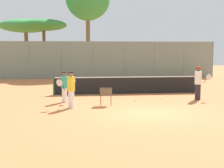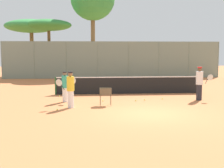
# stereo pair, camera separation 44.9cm
# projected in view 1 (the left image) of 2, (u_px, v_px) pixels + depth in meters

# --- Properties ---
(ground_plane) EXTENTS (80.00, 80.00, 0.00)m
(ground_plane) POSITION_uv_depth(u_px,v_px,m) (151.00, 114.00, 13.30)
(ground_plane) COLOR #C67242
(tennis_net) EXTENTS (9.12, 0.10, 1.07)m
(tennis_net) POSITION_uv_depth(u_px,v_px,m) (127.00, 85.00, 19.35)
(tennis_net) COLOR #26592D
(tennis_net) RESTS_ON ground_plane
(back_fence) EXTENTS (21.11, 0.08, 3.54)m
(back_fence) POSITION_uv_depth(u_px,v_px,m) (109.00, 60.00, 30.10)
(back_fence) COLOR gray
(back_fence) RESTS_ON ground_plane
(tree_0) EXTENTS (4.62, 4.62, 5.80)m
(tree_0) POSITION_uv_depth(u_px,v_px,m) (44.00, 25.00, 31.31)
(tree_0) COLOR brown
(tree_0) RESTS_ON ground_plane
(tree_1) EXTENTS (5.53, 5.53, 5.91)m
(tree_1) POSITION_uv_depth(u_px,v_px,m) (26.00, 26.00, 32.47)
(tree_1) COLOR brown
(tree_1) RESTS_ON ground_plane
(player_white_outfit) EXTENTS (0.91, 0.35, 1.70)m
(player_white_outfit) POSITION_uv_depth(u_px,v_px,m) (71.00, 89.00, 14.51)
(player_white_outfit) COLOR white
(player_white_outfit) RESTS_ON ground_plane
(player_red_cap) EXTENTS (0.91, 0.41, 1.80)m
(player_red_cap) POSITION_uv_depth(u_px,v_px,m) (198.00, 83.00, 16.94)
(player_red_cap) COLOR #26262D
(player_red_cap) RESTS_ON ground_plane
(player_yellow_shirt) EXTENTS (0.80, 0.51, 1.58)m
(player_yellow_shirt) POSITION_uv_depth(u_px,v_px,m) (65.00, 86.00, 16.17)
(player_yellow_shirt) COLOR white
(player_yellow_shirt) RESTS_ON ground_plane
(ball_cart) EXTENTS (0.56, 0.41, 0.86)m
(ball_cart) POSITION_uv_depth(u_px,v_px,m) (106.00, 92.00, 15.22)
(ball_cart) COLOR brown
(ball_cart) RESTS_ON ground_plane
(tennis_ball_0) EXTENTS (0.07, 0.07, 0.07)m
(tennis_ball_0) POSITION_uv_depth(u_px,v_px,m) (144.00, 100.00, 16.86)
(tennis_ball_0) COLOR #D1E54C
(tennis_ball_0) RESTS_ON ground_plane
(tennis_ball_1) EXTENTS (0.07, 0.07, 0.07)m
(tennis_ball_1) POSITION_uv_depth(u_px,v_px,m) (58.00, 96.00, 18.06)
(tennis_ball_1) COLOR #D1E54C
(tennis_ball_1) RESTS_ON ground_plane
(tennis_ball_3) EXTENTS (0.07, 0.07, 0.07)m
(tennis_ball_3) POSITION_uv_depth(u_px,v_px,m) (58.00, 110.00, 13.95)
(tennis_ball_3) COLOR #D1E54C
(tennis_ball_3) RESTS_ON ground_plane
(tennis_ball_4) EXTENTS (0.07, 0.07, 0.07)m
(tennis_ball_4) POSITION_uv_depth(u_px,v_px,m) (102.00, 101.00, 16.50)
(tennis_ball_4) COLOR #D1E54C
(tennis_ball_4) RESTS_ON ground_plane
(tennis_ball_5) EXTENTS (0.07, 0.07, 0.07)m
(tennis_ball_5) POSITION_uv_depth(u_px,v_px,m) (135.00, 100.00, 16.64)
(tennis_ball_5) COLOR #D1E54C
(tennis_ball_5) RESTS_ON ground_plane
(tennis_ball_6) EXTENTS (0.07, 0.07, 0.07)m
(tennis_ball_6) POSITION_uv_depth(u_px,v_px,m) (161.00, 99.00, 17.23)
(tennis_ball_6) COLOR #D1E54C
(tennis_ball_6) RESTS_ON ground_plane
(parked_car) EXTENTS (4.20, 1.70, 1.60)m
(parked_car) POSITION_uv_depth(u_px,v_px,m) (140.00, 69.00, 34.08)
(parked_car) COLOR #232328
(parked_car) RESTS_ON ground_plane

